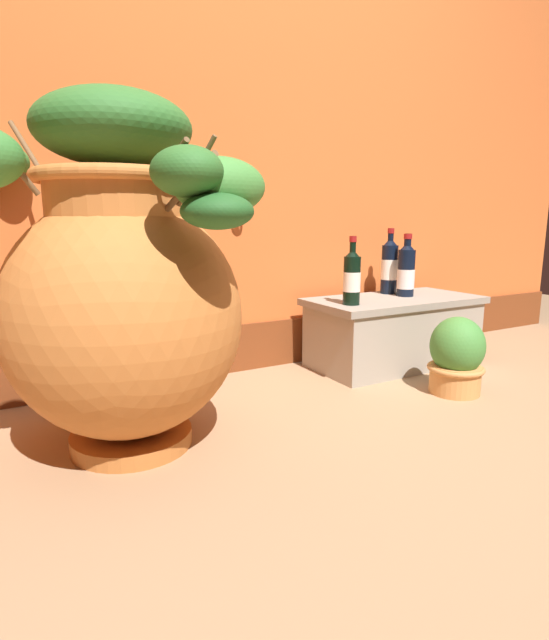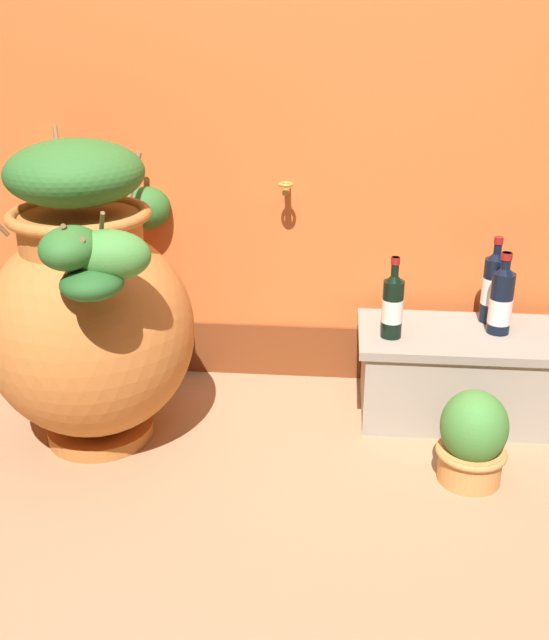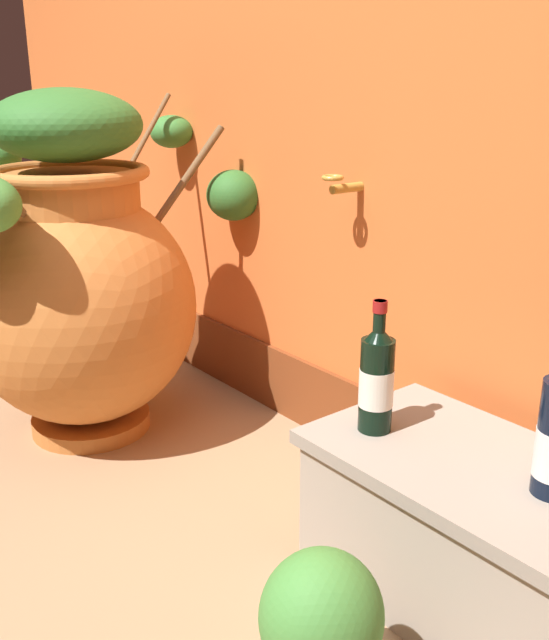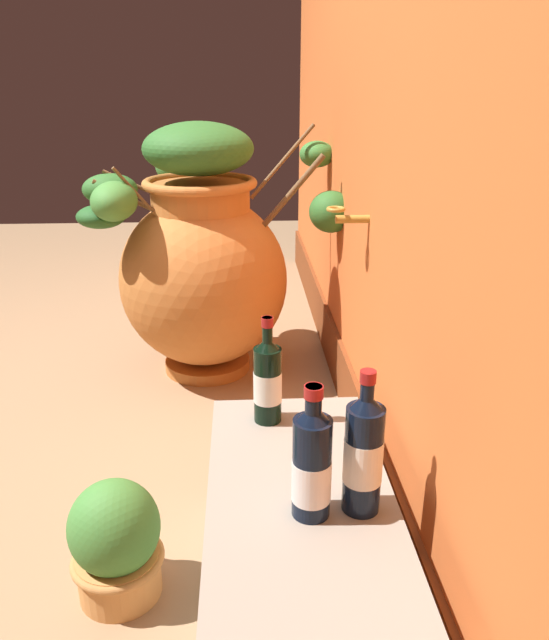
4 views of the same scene
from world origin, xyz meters
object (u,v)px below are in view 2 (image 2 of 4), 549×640
(wine_bottle_left, at_px, (393,304))
(wine_bottle_middle, at_px, (501,299))
(terracotta_urn, at_px, (88,308))
(wine_bottle_right, at_px, (493,285))
(potted_shrub, at_px, (473,439))

(wine_bottle_left, relative_size, wine_bottle_middle, 0.99)
(terracotta_urn, xyz_separation_m, wine_bottle_middle, (1.35, 0.29, -0.03))
(terracotta_urn, xyz_separation_m, wine_bottle_left, (0.98, 0.21, -0.04))
(terracotta_urn, xyz_separation_m, wine_bottle_right, (1.34, 0.39, -0.02))
(terracotta_urn, distance_m, wine_bottle_middle, 1.38)
(wine_bottle_left, distance_m, potted_shrub, 0.52)
(terracotta_urn, relative_size, potted_shrub, 3.35)
(wine_bottle_left, bearing_deg, potted_shrub, -56.58)
(wine_bottle_middle, bearing_deg, terracotta_urn, -168.07)
(terracotta_urn, bearing_deg, wine_bottle_right, 16.18)
(wine_bottle_right, distance_m, potted_shrub, 0.63)
(wine_bottle_middle, height_order, potted_shrub, wine_bottle_middle)
(terracotta_urn, relative_size, wine_bottle_right, 3.25)
(wine_bottle_middle, bearing_deg, wine_bottle_right, 95.50)
(wine_bottle_middle, distance_m, potted_shrub, 0.54)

